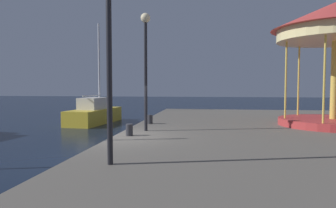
% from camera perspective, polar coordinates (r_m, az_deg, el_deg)
% --- Properties ---
extents(ground_plane, '(120.00, 120.00, 0.00)m').
position_cam_1_polar(ground_plane, '(10.86, -9.93, -9.97)').
color(ground_plane, black).
extents(sailboat_yellow, '(2.30, 5.16, 6.73)m').
position_cam_1_polar(sailboat_yellow, '(20.99, -13.54, -1.69)').
color(sailboat_yellow, gold).
rests_on(sailboat_yellow, ground).
extents(carousel, '(5.21, 5.21, 5.19)m').
position_cam_1_polar(carousel, '(14.88, 28.71, 11.37)').
color(carousel, '#B23333').
rests_on(carousel, quay_dock).
extents(lamp_post_mid_promenade, '(0.36, 0.36, 3.98)m').
position_cam_1_polar(lamp_post_mid_promenade, '(6.76, -10.93, 12.27)').
color(lamp_post_mid_promenade, black).
rests_on(lamp_post_mid_promenade, quay_dock).
extents(lamp_post_far_end, '(0.36, 0.36, 4.39)m').
position_cam_1_polar(lamp_post_far_end, '(11.62, -4.18, 9.78)').
color(lamp_post_far_end, black).
rests_on(lamp_post_far_end, quay_dock).
extents(bollard_south, '(0.24, 0.24, 0.40)m').
position_cam_1_polar(bollard_south, '(10.58, -7.19, -4.79)').
color(bollard_south, '#2D2D33').
rests_on(bollard_south, quay_dock).
extents(bollard_north, '(0.24, 0.24, 0.40)m').
position_cam_1_polar(bollard_north, '(13.78, -3.37, -2.87)').
color(bollard_north, '#2D2D33').
rests_on(bollard_north, quay_dock).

